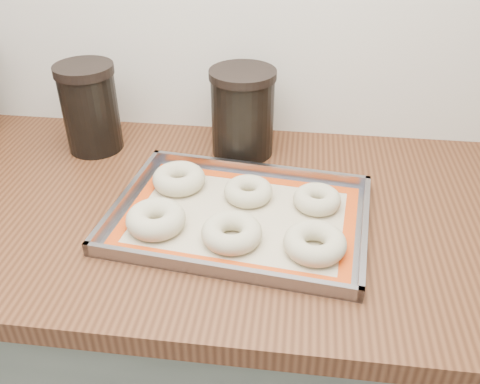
# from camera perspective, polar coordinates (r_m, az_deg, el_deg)

# --- Properties ---
(cabinet) EXTENTS (3.00, 0.65, 0.86)m
(cabinet) POSITION_cam_1_polar(r_m,az_deg,el_deg) (1.35, -10.47, -17.22)
(cabinet) COLOR slate
(cabinet) RESTS_ON floor
(countertop) EXTENTS (3.06, 0.68, 0.04)m
(countertop) POSITION_cam_1_polar(r_m,az_deg,el_deg) (1.04, -12.96, -1.36)
(countertop) COLOR #59321A
(countertop) RESTS_ON cabinet
(baking_tray) EXTENTS (0.49, 0.38, 0.03)m
(baking_tray) POSITION_cam_1_polar(r_m,az_deg,el_deg) (0.94, 0.00, -2.69)
(baking_tray) COLOR gray
(baking_tray) RESTS_ON countertop
(baking_mat) EXTENTS (0.45, 0.33, 0.00)m
(baking_mat) POSITION_cam_1_polar(r_m,az_deg,el_deg) (0.94, 0.00, -2.79)
(baking_mat) COLOR #C6B793
(baking_mat) RESTS_ON baking_tray
(bagel_front_left) EXTENTS (0.12, 0.12, 0.04)m
(bagel_front_left) POSITION_cam_1_polar(r_m,az_deg,el_deg) (0.91, -9.43, -3.02)
(bagel_front_left) COLOR #C0B694
(bagel_front_left) RESTS_ON baking_mat
(bagel_front_mid) EXTENTS (0.14, 0.14, 0.04)m
(bagel_front_mid) POSITION_cam_1_polar(r_m,az_deg,el_deg) (0.87, -0.94, -4.57)
(bagel_front_mid) COLOR #C0B694
(bagel_front_mid) RESTS_ON baking_mat
(bagel_front_right) EXTENTS (0.13, 0.13, 0.04)m
(bagel_front_right) POSITION_cam_1_polar(r_m,az_deg,el_deg) (0.86, 8.40, -5.69)
(bagel_front_right) COLOR #C0B694
(bagel_front_right) RESTS_ON baking_mat
(bagel_back_left) EXTENTS (0.14, 0.14, 0.04)m
(bagel_back_left) POSITION_cam_1_polar(r_m,az_deg,el_deg) (1.02, -6.88, 1.51)
(bagel_back_left) COLOR #C0B694
(bagel_back_left) RESTS_ON baking_mat
(bagel_back_mid) EXTENTS (0.11, 0.11, 0.03)m
(bagel_back_mid) POSITION_cam_1_polar(r_m,az_deg,el_deg) (0.98, 0.94, 0.09)
(bagel_back_mid) COLOR #C0B694
(bagel_back_mid) RESTS_ON baking_mat
(bagel_back_right) EXTENTS (0.12, 0.12, 0.03)m
(bagel_back_right) POSITION_cam_1_polar(r_m,az_deg,el_deg) (0.97, 8.64, -0.82)
(bagel_back_right) COLOR #C0B694
(bagel_back_right) RESTS_ON baking_mat
(canister_mid) EXTENTS (0.13, 0.13, 0.20)m
(canister_mid) POSITION_cam_1_polar(r_m,az_deg,el_deg) (1.18, -16.48, 9.06)
(canister_mid) COLOR black
(canister_mid) RESTS_ON countertop
(canister_right) EXTENTS (0.14, 0.14, 0.19)m
(canister_right) POSITION_cam_1_polar(r_m,az_deg,el_deg) (1.12, 0.29, 8.92)
(canister_right) COLOR black
(canister_right) RESTS_ON countertop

